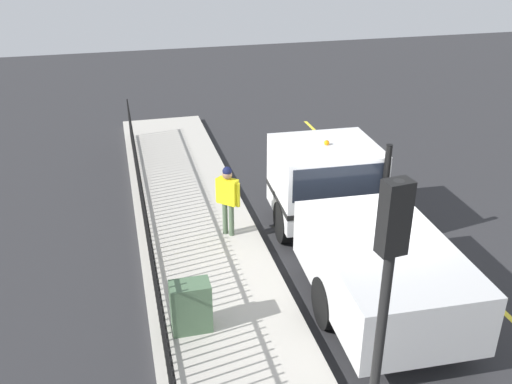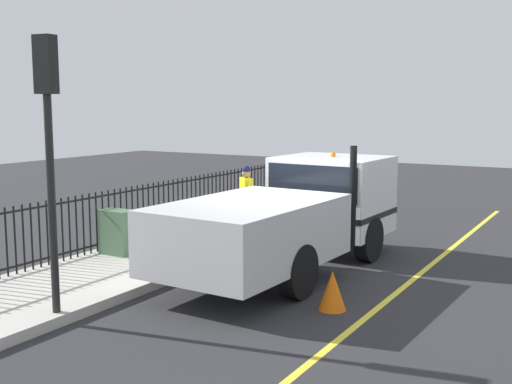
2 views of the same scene
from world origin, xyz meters
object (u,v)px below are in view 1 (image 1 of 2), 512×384
worker_standing (228,194)px  utility_cabinet (191,306)px  traffic_cone (474,299)px  work_truck (348,215)px  traffic_light_near (387,281)px

worker_standing → utility_cabinet: bearing=-69.5°
traffic_cone → utility_cabinet: bearing=-7.0°
work_truck → traffic_light_near: size_ratio=1.58×
work_truck → worker_standing: 2.72m
worker_standing → utility_cabinet: worker_standing is taller
work_truck → traffic_cone: size_ratio=10.03×
work_truck → traffic_cone: bearing=-49.5°
traffic_light_near → work_truck: bearing=64.0°
traffic_light_near → utility_cabinet: size_ratio=4.39×
traffic_cone → worker_standing: bearing=-44.0°
traffic_light_near → utility_cabinet: traffic_light_near is taller
worker_standing → traffic_cone: bearing=-0.6°
utility_cabinet → traffic_light_near: bearing=118.3°
work_truck → traffic_light_near: (1.71, 4.88, 1.92)m
work_truck → utility_cabinet: 3.88m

